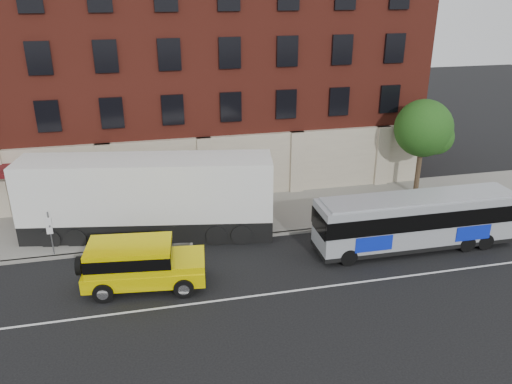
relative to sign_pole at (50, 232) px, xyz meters
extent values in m
plane|color=black|center=(8.50, -6.15, -1.45)|extent=(120.00, 120.00, 0.00)
cube|color=gray|center=(8.50, 2.85, -1.38)|extent=(60.00, 6.00, 0.15)
cube|color=gray|center=(8.50, -0.15, -1.38)|extent=(60.00, 0.25, 0.15)
cube|color=silver|center=(8.50, -5.65, -1.45)|extent=(60.00, 0.12, 0.01)
cube|color=maroon|center=(8.50, 10.85, 6.20)|extent=(30.00, 10.00, 15.00)
cube|color=#BDB296|center=(8.50, 5.70, 0.70)|extent=(30.00, 0.35, 4.00)
cube|color=#4A0D0F|center=(-2.50, 4.85, 1.80)|extent=(4.20, 2.20, 0.30)
cube|color=#BDB296|center=(2.50, 5.60, 0.70)|extent=(0.90, 0.55, 4.00)
cube|color=#BDB296|center=(8.50, 5.60, 0.70)|extent=(0.90, 0.55, 4.00)
cube|color=#BDB296|center=(14.50, 5.60, 0.70)|extent=(0.90, 0.55, 4.00)
cube|color=#BDB296|center=(20.50, 5.60, 0.70)|extent=(0.90, 0.55, 4.00)
cube|color=black|center=(-0.25, 5.77, 4.50)|extent=(1.30, 0.20, 1.80)
cube|color=black|center=(3.25, 5.77, 4.50)|extent=(1.30, 0.20, 1.80)
cube|color=black|center=(6.75, 5.77, 4.50)|extent=(1.30, 0.20, 1.80)
cube|color=black|center=(10.25, 5.77, 4.50)|extent=(1.30, 0.20, 1.80)
cube|color=black|center=(13.75, 5.77, 4.50)|extent=(1.30, 0.20, 1.80)
cube|color=black|center=(17.25, 5.77, 4.50)|extent=(1.30, 0.20, 1.80)
cube|color=black|center=(20.75, 5.77, 4.50)|extent=(1.30, 0.20, 1.80)
cube|color=black|center=(-0.25, 5.77, 7.70)|extent=(1.30, 0.20, 1.80)
cube|color=black|center=(3.25, 5.77, 7.70)|extent=(1.30, 0.20, 1.80)
cube|color=black|center=(6.75, 5.77, 7.70)|extent=(1.30, 0.20, 1.80)
cube|color=black|center=(10.25, 5.77, 7.70)|extent=(1.30, 0.20, 1.80)
cube|color=black|center=(13.75, 5.77, 7.70)|extent=(1.30, 0.20, 1.80)
cube|color=black|center=(17.25, 5.77, 7.70)|extent=(1.30, 0.20, 1.80)
cube|color=black|center=(20.75, 5.77, 7.70)|extent=(1.30, 0.20, 1.80)
cube|color=black|center=(-2.00, 5.63, 0.30)|extent=(2.60, 0.15, 2.80)
cube|color=black|center=(4.00, 5.63, 0.30)|extent=(2.60, 0.15, 2.80)
cube|color=black|center=(10.00, 5.63, 0.30)|extent=(2.60, 0.15, 2.80)
cube|color=black|center=(16.00, 5.63, 0.30)|extent=(2.60, 0.15, 2.80)
cylinder|color=slate|center=(0.00, 0.05, -0.20)|extent=(0.07, 0.07, 2.50)
cube|color=silver|center=(0.00, -0.10, 0.60)|extent=(0.30, 0.03, 0.40)
cube|color=silver|center=(0.00, -0.10, 0.10)|extent=(0.30, 0.03, 0.35)
cylinder|color=#3C291E|center=(22.00, 3.35, 0.20)|extent=(0.32, 0.32, 3.00)
sphere|color=#144614|center=(22.00, 3.35, 3.10)|extent=(3.60, 3.60, 3.60)
sphere|color=#144614|center=(22.70, 2.95, 2.60)|extent=(2.20, 2.20, 2.20)
sphere|color=#144614|center=(21.40, 3.75, 2.70)|extent=(2.00, 2.00, 2.00)
cube|color=#909499|center=(18.30, -3.08, 0.11)|extent=(10.57, 2.27, 2.51)
cube|color=black|center=(18.30, -3.08, -1.06)|extent=(10.62, 2.31, 0.22)
cube|color=#909499|center=(18.30, -3.08, 1.41)|extent=(10.04, 2.00, 0.11)
cube|color=black|center=(18.30, -3.08, 0.53)|extent=(10.64, 2.34, 0.88)
cube|color=#0B20B1|center=(15.47, -4.19, -0.35)|extent=(1.94, 0.05, 0.79)
cube|color=#0B20B1|center=(20.94, -1.97, -0.35)|extent=(1.94, 0.05, 0.79)
cylinder|color=black|center=(14.24, -4.05, -1.01)|extent=(0.88, 0.27, 0.88)
cylinder|color=black|center=(14.26, -2.06, -1.01)|extent=(0.88, 0.27, 0.88)
cylinder|color=black|center=(20.75, -4.09, -1.01)|extent=(0.88, 0.27, 0.88)
cylinder|color=black|center=(20.77, -2.10, -1.01)|extent=(0.88, 0.27, 0.88)
cylinder|color=black|center=(21.81, -4.10, -1.01)|extent=(0.88, 0.27, 0.88)
cylinder|color=black|center=(21.82, -2.11, -1.01)|extent=(0.88, 0.27, 0.88)
cube|color=#DAC700|center=(4.50, -3.72, -0.72)|extent=(5.60, 2.85, 0.67)
cube|color=#DAC700|center=(3.89, -3.65, 0.17)|extent=(3.93, 2.61, 1.12)
cube|color=black|center=(3.89, -3.65, 0.23)|extent=(3.98, 2.66, 0.56)
cube|color=#DAC700|center=(6.34, -3.93, -0.22)|extent=(1.92, 2.31, 0.34)
cube|color=black|center=(7.19, -4.03, -0.67)|extent=(0.28, 1.79, 0.62)
cylinder|color=black|center=(1.66, -3.38, -0.22)|extent=(0.34, 0.87, 0.85)
cylinder|color=black|center=(6.10, -5.01, -1.00)|extent=(0.93, 0.42, 0.90)
cylinder|color=silver|center=(6.10, -5.01, -1.00)|extent=(0.53, 0.39, 0.49)
cylinder|color=black|center=(6.35, -2.83, -1.00)|extent=(0.93, 0.42, 0.90)
cylinder|color=silver|center=(6.35, -2.83, -1.00)|extent=(0.53, 0.39, 0.49)
cylinder|color=black|center=(2.65, -4.60, -1.00)|extent=(0.93, 0.42, 0.90)
cylinder|color=silver|center=(2.65, -4.60, -1.00)|extent=(0.53, 0.39, 0.49)
cylinder|color=black|center=(2.90, -2.42, -1.00)|extent=(0.93, 0.42, 0.90)
cylinder|color=silver|center=(2.90, -2.42, -1.00)|extent=(0.53, 0.39, 0.49)
cube|color=black|center=(4.87, 1.45, -0.84)|extent=(13.55, 4.93, 1.22)
cube|color=white|center=(4.87, 1.45, 1.37)|extent=(13.56, 4.97, 3.21)
cylinder|color=black|center=(-0.26, 1.06, -0.90)|extent=(1.14, 0.50, 1.11)
cylinder|color=black|center=(0.18, 3.57, -0.90)|extent=(1.14, 0.50, 1.11)
cylinder|color=black|center=(1.05, 0.83, -0.90)|extent=(1.14, 0.50, 1.11)
cylinder|color=black|center=(1.49, 3.34, -0.90)|extent=(1.14, 0.50, 1.11)
cylinder|color=black|center=(8.25, -0.44, -0.90)|extent=(1.14, 0.50, 1.11)
cylinder|color=black|center=(8.69, 2.07, -0.90)|extent=(1.14, 0.50, 1.11)
cylinder|color=black|center=(9.56, -0.67, -0.90)|extent=(1.14, 0.50, 1.11)
cylinder|color=black|center=(10.00, 1.84, -0.90)|extent=(1.14, 0.50, 1.11)
camera|label=1|loc=(4.95, -24.28, 11.36)|focal=35.58mm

